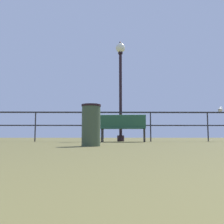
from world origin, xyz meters
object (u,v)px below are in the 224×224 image
object	(u,v)px
bench_near_left	(123,127)
lamppost_center	(120,78)
seagull_on_rail	(220,109)
trash_bin	(91,125)

from	to	relation	value
bench_near_left	lamppost_center	distance (m)	2.13
seagull_on_rail	trash_bin	size ratio (longest dim) A/B	0.47
seagull_on_rail	trash_bin	bearing A→B (deg)	-137.48
seagull_on_rail	lamppost_center	bearing A→B (deg)	175.75
lamppost_center	trash_bin	size ratio (longest dim) A/B	4.70
lamppost_center	bench_near_left	bearing A→B (deg)	-87.73
bench_near_left	trash_bin	bearing A→B (deg)	-103.73
trash_bin	bench_near_left	bearing A→B (deg)	76.27
bench_near_left	trash_bin	size ratio (longest dim) A/B	1.86
seagull_on_rail	bench_near_left	bearing A→B (deg)	-169.22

